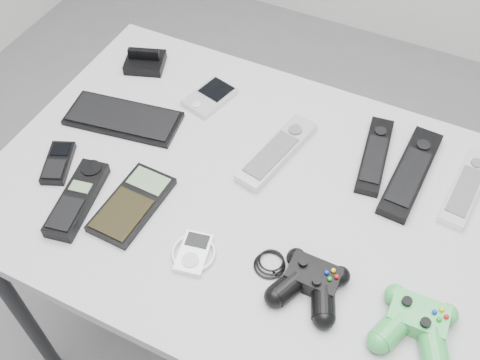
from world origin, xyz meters
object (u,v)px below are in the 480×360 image
at_px(desk, 268,217).
at_px(mp3_player, 194,253).
at_px(pda, 210,97).
at_px(remote_black_a, 375,155).
at_px(pda_keyboard, 123,118).
at_px(controller_green, 416,323).
at_px(cordless_handset, 77,199).
at_px(remote_black_b, 411,172).
at_px(remote_silver_b, 467,187).
at_px(controller_black, 311,282).
at_px(mobile_phone, 58,162).
at_px(remote_silver_a, 277,151).
at_px(calculator, 132,204).

relative_size(desk, mp3_player, 12.98).
bearing_deg(mp3_player, pda, 101.96).
distance_m(desk, mp3_player, 0.21).
bearing_deg(pda, remote_black_a, 13.19).
height_order(pda_keyboard, controller_green, controller_green).
distance_m(cordless_handset, controller_green, 0.66).
relative_size(remote_black_b, remote_silver_b, 1.18).
relative_size(remote_silver_b, controller_black, 0.97).
bearing_deg(mobile_phone, remote_black_a, 4.49).
height_order(pda, mp3_player, pda).
xyz_separation_m(remote_black_b, controller_black, (-0.09, -0.33, 0.01)).
xyz_separation_m(remote_black_b, remote_silver_b, (0.11, 0.01, -0.00)).
bearing_deg(controller_green, mp3_player, -176.72).
height_order(remote_silver_a, controller_black, controller_black).
bearing_deg(mp3_player, controller_green, -6.89).
xyz_separation_m(remote_black_b, controller_green, (0.09, -0.32, 0.01)).
relative_size(controller_black, controller_green, 1.52).
xyz_separation_m(remote_silver_a, mp3_player, (-0.04, -0.29, -0.00)).
bearing_deg(remote_silver_b, pda, -175.73).
distance_m(pda_keyboard, pda, 0.20).
height_order(pda, cordless_handset, cordless_handset).
xyz_separation_m(remote_black_a, mobile_phone, (-0.58, -0.30, -0.00)).
relative_size(pda_keyboard, remote_black_a, 1.19).
height_order(remote_black_b, mp3_player, remote_black_b).
xyz_separation_m(remote_silver_b, controller_green, (-0.02, -0.33, 0.01)).
bearing_deg(remote_silver_b, calculator, -145.28).
xyz_separation_m(mobile_phone, cordless_handset, (0.09, -0.06, 0.00)).
distance_m(pda_keyboard, remote_silver_a, 0.35).
bearing_deg(mp3_player, mobile_phone, 157.49).
height_order(mobile_phone, calculator, same).
relative_size(calculator, controller_black, 0.84).
relative_size(mobile_phone, cordless_handset, 0.60).
distance_m(remote_silver_a, mp3_player, 0.29).
bearing_deg(controller_black, remote_silver_b, 60.04).
bearing_deg(controller_black, remote_black_a, 88.71).
relative_size(pda_keyboard, mp3_player, 2.88).
xyz_separation_m(mobile_phone, calculator, (0.19, -0.02, -0.00)).
bearing_deg(controller_green, calculator, 177.35).
relative_size(remote_black_b, controller_green, 1.75).
distance_m(remote_black_a, mp3_player, 0.43).
height_order(remote_silver_a, controller_green, controller_green).
height_order(desk, calculator, calculator).
xyz_separation_m(pda, controller_green, (0.56, -0.34, 0.01)).
xyz_separation_m(pda, remote_black_a, (0.39, -0.01, 0.00)).
distance_m(remote_silver_b, controller_black, 0.39).
height_order(mobile_phone, controller_black, controller_black).
distance_m(remote_silver_a, cordless_handset, 0.41).
distance_m(pda_keyboard, remote_silver_b, 0.73).
distance_m(remote_black_b, cordless_handset, 0.66).
distance_m(pda_keyboard, remote_black_a, 0.55).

